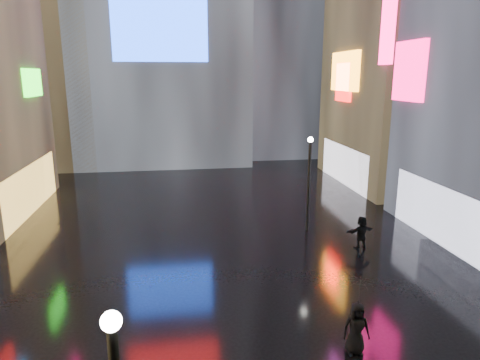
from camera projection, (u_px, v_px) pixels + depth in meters
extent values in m
plane|color=black|center=(217.00, 236.00, 22.90)|extent=(140.00, 140.00, 0.00)
cube|color=#FFC659|center=(31.00, 188.00, 26.68)|extent=(0.20, 10.00, 3.00)
cube|color=#28FF1C|center=(32.00, 83.00, 26.95)|extent=(0.25, 3.00, 1.71)
cube|color=white|center=(445.00, 217.00, 21.30)|extent=(0.20, 9.00, 3.00)
cube|color=#FF0C5D|center=(409.00, 71.00, 23.54)|extent=(0.25, 2.99, 3.26)
cube|color=white|center=(344.00, 165.00, 33.78)|extent=(0.20, 9.00, 3.00)
cube|color=orange|center=(345.00, 71.00, 32.35)|extent=(0.25, 4.92, 2.91)
cube|color=#FF0F0C|center=(344.00, 82.00, 32.66)|extent=(0.25, 2.63, 2.87)
cube|color=#194CFF|center=(160.00, 31.00, 35.85)|extent=(8.00, 0.20, 5.00)
cube|color=black|center=(38.00, 23.00, 38.89)|extent=(10.00, 10.00, 26.00)
sphere|color=white|center=(111.00, 321.00, 5.86)|extent=(0.30, 0.30, 0.30)
cylinder|color=black|center=(309.00, 186.00, 23.16)|extent=(0.16, 0.16, 5.00)
sphere|color=white|center=(311.00, 140.00, 22.55)|extent=(0.30, 0.30, 0.30)
imported|color=black|center=(356.00, 328.00, 13.04)|extent=(0.88, 0.63, 1.67)
imported|color=black|center=(361.00, 233.00, 21.03)|extent=(1.60, 0.82, 1.65)
imported|color=black|center=(359.00, 291.00, 12.74)|extent=(1.09, 1.10, 0.84)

